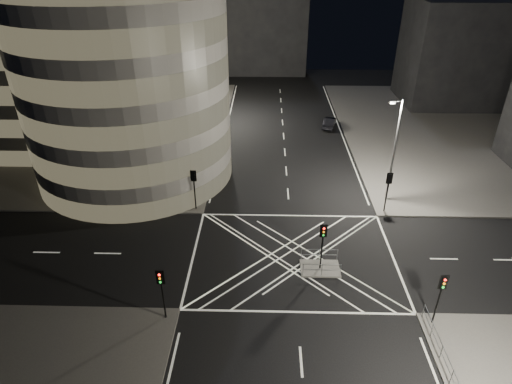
{
  "coord_description": "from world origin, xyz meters",
  "views": [
    {
      "loc": [
        -2.26,
        -27.14,
        21.62
      ],
      "look_at": [
        -3.1,
        5.08,
        3.0
      ],
      "focal_mm": 30.0,
      "sensor_mm": 36.0,
      "label": 1
    }
  ],
  "objects_px": {
    "traffic_signal_island": "(323,239)",
    "street_lamp_right_far": "(394,148)",
    "central_island": "(320,268)",
    "street_lamp_left_far": "(214,83)",
    "sedan": "(329,122)",
    "traffic_signal_fl": "(194,183)",
    "traffic_signal_nr": "(441,291)",
    "traffic_signal_fr": "(388,185)",
    "traffic_signal_nl": "(161,286)",
    "street_lamp_left_near": "(194,134)"
  },
  "relations": [
    {
      "from": "traffic_signal_island",
      "to": "street_lamp_right_far",
      "type": "xyz_separation_m",
      "value": [
        7.44,
        10.5,
        2.63
      ]
    },
    {
      "from": "central_island",
      "to": "street_lamp_right_far",
      "type": "bearing_deg",
      "value": 54.7
    },
    {
      "from": "central_island",
      "to": "street_lamp_left_far",
      "type": "relative_size",
      "value": 0.3
    },
    {
      "from": "street_lamp_right_far",
      "to": "sedan",
      "type": "bearing_deg",
      "value": 99.12
    },
    {
      "from": "traffic_signal_fl",
      "to": "traffic_signal_nr",
      "type": "bearing_deg",
      "value": -37.69
    },
    {
      "from": "traffic_signal_fr",
      "to": "street_lamp_right_far",
      "type": "relative_size",
      "value": 0.4
    },
    {
      "from": "traffic_signal_fr",
      "to": "street_lamp_right_far",
      "type": "height_order",
      "value": "street_lamp_right_far"
    },
    {
      "from": "traffic_signal_nl",
      "to": "traffic_signal_fr",
      "type": "relative_size",
      "value": 1.0
    },
    {
      "from": "traffic_signal_nr",
      "to": "traffic_signal_island",
      "type": "xyz_separation_m",
      "value": [
        -6.8,
        5.3,
        0.0
      ]
    },
    {
      "from": "traffic_signal_fr",
      "to": "sedan",
      "type": "distance_m",
      "value": 21.79
    },
    {
      "from": "traffic_signal_fr",
      "to": "street_lamp_right_far",
      "type": "xyz_separation_m",
      "value": [
        0.64,
        2.2,
        2.63
      ]
    },
    {
      "from": "street_lamp_left_near",
      "to": "street_lamp_right_far",
      "type": "distance_m",
      "value": 19.11
    },
    {
      "from": "traffic_signal_nl",
      "to": "street_lamp_right_far",
      "type": "bearing_deg",
      "value": 40.91
    },
    {
      "from": "central_island",
      "to": "traffic_signal_nl",
      "type": "height_order",
      "value": "traffic_signal_nl"
    },
    {
      "from": "central_island",
      "to": "traffic_signal_nl",
      "type": "bearing_deg",
      "value": -153.86
    },
    {
      "from": "street_lamp_left_far",
      "to": "street_lamp_left_near",
      "type": "bearing_deg",
      "value": -90.0
    },
    {
      "from": "street_lamp_left_near",
      "to": "sedan",
      "type": "distance_m",
      "value": 23.22
    },
    {
      "from": "traffic_signal_island",
      "to": "street_lamp_left_near",
      "type": "distance_m",
      "value": 17.89
    },
    {
      "from": "traffic_signal_nr",
      "to": "street_lamp_right_far",
      "type": "distance_m",
      "value": 16.03
    },
    {
      "from": "traffic_signal_nr",
      "to": "street_lamp_left_near",
      "type": "distance_m",
      "value": 26.32
    },
    {
      "from": "traffic_signal_fl",
      "to": "traffic_signal_island",
      "type": "distance_m",
      "value": 13.62
    },
    {
      "from": "traffic_signal_island",
      "to": "street_lamp_right_far",
      "type": "relative_size",
      "value": 0.4
    },
    {
      "from": "traffic_signal_fl",
      "to": "traffic_signal_nr",
      "type": "relative_size",
      "value": 1.0
    },
    {
      "from": "traffic_signal_island",
      "to": "street_lamp_left_near",
      "type": "xyz_separation_m",
      "value": [
        -11.44,
        13.5,
        2.63
      ]
    },
    {
      "from": "traffic_signal_island",
      "to": "traffic_signal_nl",
      "type": "bearing_deg",
      "value": -153.86
    },
    {
      "from": "traffic_signal_fl",
      "to": "street_lamp_left_near",
      "type": "relative_size",
      "value": 0.4
    },
    {
      "from": "traffic_signal_nl",
      "to": "traffic_signal_island",
      "type": "xyz_separation_m",
      "value": [
        10.8,
        5.3,
        0.0
      ]
    },
    {
      "from": "street_lamp_right_far",
      "to": "sedan",
      "type": "distance_m",
      "value": 20.18
    },
    {
      "from": "traffic_signal_nl",
      "to": "street_lamp_left_near",
      "type": "xyz_separation_m",
      "value": [
        -0.64,
        18.8,
        2.63
      ]
    },
    {
      "from": "central_island",
      "to": "sedan",
      "type": "xyz_separation_m",
      "value": [
        4.33,
        29.83,
        0.61
      ]
    },
    {
      "from": "central_island",
      "to": "street_lamp_left_near",
      "type": "relative_size",
      "value": 0.3
    },
    {
      "from": "street_lamp_left_near",
      "to": "street_lamp_right_far",
      "type": "xyz_separation_m",
      "value": [
        18.87,
        -3.0,
        0.0
      ]
    },
    {
      "from": "traffic_signal_fl",
      "to": "traffic_signal_island",
      "type": "relative_size",
      "value": 1.0
    },
    {
      "from": "traffic_signal_nr",
      "to": "street_lamp_right_far",
      "type": "relative_size",
      "value": 0.4
    },
    {
      "from": "central_island",
      "to": "traffic_signal_fl",
      "type": "bearing_deg",
      "value": 142.46
    },
    {
      "from": "traffic_signal_fr",
      "to": "street_lamp_left_far",
      "type": "bearing_deg",
      "value": 128.17
    },
    {
      "from": "street_lamp_left_far",
      "to": "traffic_signal_fl",
      "type": "bearing_deg",
      "value": -88.43
    },
    {
      "from": "traffic_signal_fr",
      "to": "street_lamp_left_far",
      "type": "relative_size",
      "value": 0.4
    },
    {
      "from": "traffic_signal_fl",
      "to": "traffic_signal_island",
      "type": "xyz_separation_m",
      "value": [
        10.8,
        -8.3,
        0.0
      ]
    },
    {
      "from": "traffic_signal_fl",
      "to": "sedan",
      "type": "bearing_deg",
      "value": 54.91
    },
    {
      "from": "central_island",
      "to": "street_lamp_right_far",
      "type": "distance_m",
      "value": 13.98
    },
    {
      "from": "traffic_signal_nl",
      "to": "traffic_signal_fr",
      "type": "bearing_deg",
      "value": 37.69
    },
    {
      "from": "traffic_signal_island",
      "to": "street_lamp_left_near",
      "type": "bearing_deg",
      "value": 130.27
    },
    {
      "from": "central_island",
      "to": "traffic_signal_island",
      "type": "relative_size",
      "value": 0.75
    },
    {
      "from": "traffic_signal_island",
      "to": "traffic_signal_nr",
      "type": "bearing_deg",
      "value": -37.93
    },
    {
      "from": "traffic_signal_nl",
      "to": "sedan",
      "type": "bearing_deg",
      "value": 66.7
    },
    {
      "from": "street_lamp_right_far",
      "to": "sedan",
      "type": "relative_size",
      "value": 2.42
    },
    {
      "from": "central_island",
      "to": "traffic_signal_nr",
      "type": "height_order",
      "value": "traffic_signal_nr"
    },
    {
      "from": "central_island",
      "to": "street_lamp_left_far",
      "type": "bearing_deg",
      "value": 109.95
    },
    {
      "from": "traffic_signal_fr",
      "to": "traffic_signal_island",
      "type": "relative_size",
      "value": 1.0
    }
  ]
}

